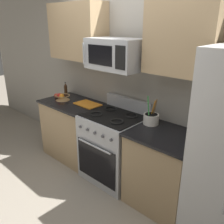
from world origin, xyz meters
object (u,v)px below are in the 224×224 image
object	(u,v)px
microwave	(116,54)
cutting_board	(88,104)
range_oven	(114,146)
bottle_soy	(66,89)
utensil_crock	(151,119)
fruit_basket	(62,97)
apple_loose	(56,96)

from	to	relation	value
microwave	cutting_board	size ratio (longest dim) A/B	1.81
range_oven	microwave	size ratio (longest dim) A/B	1.57
bottle_soy	range_oven	bearing A→B (deg)	-7.16
microwave	bottle_soy	size ratio (longest dim) A/B	3.10
utensil_crock	cutting_board	distance (m)	1.09
bottle_soy	fruit_basket	bearing A→B (deg)	-49.26
cutting_board	microwave	bearing A→B (deg)	-5.03
fruit_basket	apple_loose	xyz separation A→B (m)	(-0.17, 0.01, -0.01)
microwave	apple_loose	distance (m)	1.44
range_oven	fruit_basket	size ratio (longest dim) A/B	4.80
apple_loose	fruit_basket	bearing A→B (deg)	-1.95
microwave	apple_loose	xyz separation A→B (m)	(-1.23, -0.06, -0.75)
range_oven	apple_loose	bearing A→B (deg)	-178.61
cutting_board	fruit_basket	bearing A→B (deg)	-165.69
range_oven	utensil_crock	size ratio (longest dim) A/B	3.21
microwave	utensil_crock	size ratio (longest dim) A/B	2.04
range_oven	fruit_basket	world-z (taller)	range_oven
apple_loose	bottle_soy	size ratio (longest dim) A/B	0.31
range_oven	apple_loose	size ratio (longest dim) A/B	15.57
apple_loose	cutting_board	xyz separation A→B (m)	(0.63, 0.11, -0.03)
fruit_basket	cutting_board	xyz separation A→B (m)	(0.46, 0.12, -0.04)
utensil_crock	bottle_soy	distance (m)	1.71
apple_loose	cutting_board	world-z (taller)	apple_loose
range_oven	fruit_basket	bearing A→B (deg)	-178.07
utensil_crock	cutting_board	world-z (taller)	utensil_crock
microwave	bottle_soy	xyz separation A→B (m)	(-1.22, 0.12, -0.68)
range_oven	microwave	distance (m)	1.22
utensil_crock	bottle_soy	xyz separation A→B (m)	(-1.71, 0.03, 0.03)
microwave	fruit_basket	distance (m)	1.29
range_oven	utensil_crock	bearing A→B (deg)	14.21
utensil_crock	fruit_basket	xyz separation A→B (m)	(-1.55, -0.16, -0.02)
range_oven	cutting_board	size ratio (longest dim) A/B	2.84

